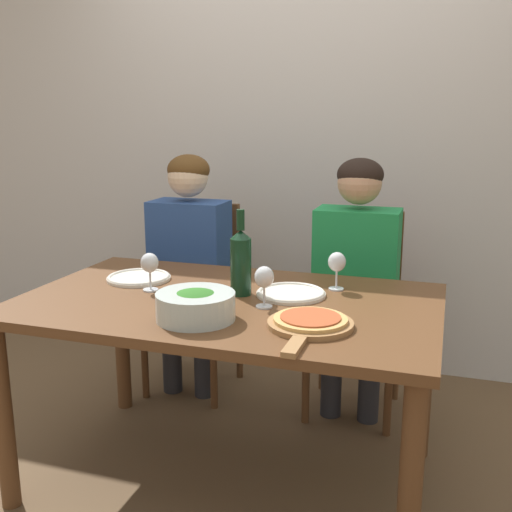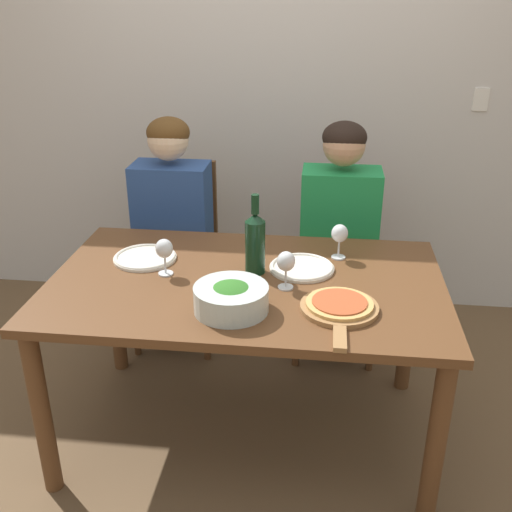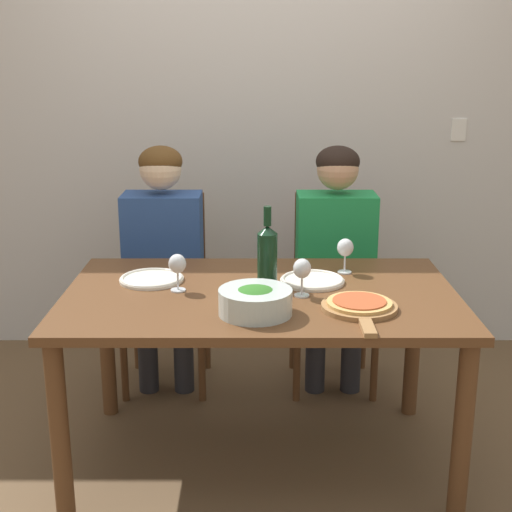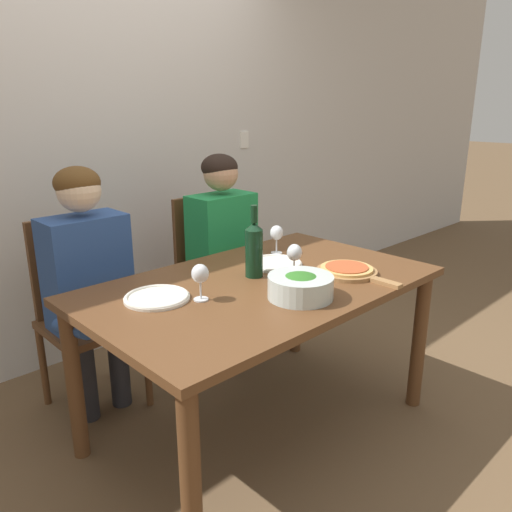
{
  "view_description": "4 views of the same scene",
  "coord_description": "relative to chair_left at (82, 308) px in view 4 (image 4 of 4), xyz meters",
  "views": [
    {
      "loc": [
        0.77,
        -2.0,
        1.41
      ],
      "look_at": [
        0.08,
        0.09,
        0.9
      ],
      "focal_mm": 42.0,
      "sensor_mm": 36.0,
      "label": 1
    },
    {
      "loc": [
        0.29,
        -2.09,
        1.81
      ],
      "look_at": [
        0.02,
        0.12,
        0.8
      ],
      "focal_mm": 42.0,
      "sensor_mm": 36.0,
      "label": 2
    },
    {
      "loc": [
        -0.02,
        -2.66,
        1.66
      ],
      "look_at": [
        -0.02,
        0.07,
        0.88
      ],
      "focal_mm": 50.0,
      "sensor_mm": 36.0,
      "label": 3
    },
    {
      "loc": [
        -1.46,
        -1.48,
        1.5
      ],
      "look_at": [
        -0.01,
        0.02,
        0.87
      ],
      "focal_mm": 35.0,
      "sensor_mm": 36.0,
      "label": 4
    }
  ],
  "objects": [
    {
      "name": "chair_left",
      "position": [
        0.0,
        0.0,
        0.0
      ],
      "size": [
        0.42,
        0.42,
        0.97
      ],
      "color": "brown",
      "rests_on": "ground"
    },
    {
      "name": "wine_glass_left",
      "position": [
        0.15,
        -0.79,
        0.34
      ],
      "size": [
        0.07,
        0.07,
        0.15
      ],
      "color": "silver",
      "rests_on": "dining_table"
    },
    {
      "name": "chair_right",
      "position": [
        0.84,
        0.0,
        0.0
      ],
      "size": [
        0.42,
        0.42,
        0.97
      ],
      "color": "brown",
      "rests_on": "ground"
    },
    {
      "name": "person_woman",
      "position": [
        0.0,
        -0.11,
        0.23
      ],
      "size": [
        0.47,
        0.51,
        1.24
      ],
      "color": "#28282D",
      "rests_on": "ground"
    },
    {
      "name": "wine_bottle",
      "position": [
        0.5,
        -0.73,
        0.36
      ],
      "size": [
        0.08,
        0.08,
        0.33
      ],
      "color": "black",
      "rests_on": "dining_table"
    },
    {
      "name": "wine_glass_centre",
      "position": [
        0.63,
        -0.86,
        0.34
      ],
      "size": [
        0.07,
        0.07,
        0.15
      ],
      "color": "silver",
      "rests_on": "dining_table"
    },
    {
      "name": "broccoli_bowl",
      "position": [
        0.45,
        -1.05,
        0.28
      ],
      "size": [
        0.27,
        0.27,
        0.1
      ],
      "color": "silver",
      "rests_on": "dining_table"
    },
    {
      "name": "person_man",
      "position": [
        0.84,
        -0.11,
        0.23
      ],
      "size": [
        0.47,
        0.51,
        1.24
      ],
      "color": "#28282D",
      "rests_on": "ground"
    },
    {
      "name": "wine_glass_right",
      "position": [
        0.84,
        -0.55,
        0.34
      ],
      "size": [
        0.07,
        0.07,
        0.15
      ],
      "color": "silver",
      "rests_on": "dining_table"
    },
    {
      "name": "back_wall",
      "position": [
        0.47,
        0.52,
        0.83
      ],
      "size": [
        10.0,
        0.06,
        2.7
      ],
      "color": "silver",
      "rests_on": "ground"
    },
    {
      "name": "ground_plane",
      "position": [
        0.47,
        -0.8,
        -0.52
      ],
      "size": [
        40.0,
        40.0,
        0.0
      ],
      "primitive_type": "plane",
      "color": "brown"
    },
    {
      "name": "dinner_plate_right",
      "position": [
        0.69,
        -0.69,
        0.24
      ],
      "size": [
        0.26,
        0.26,
        0.02
      ],
      "color": "silver",
      "rests_on": "dining_table"
    },
    {
      "name": "pizza_on_board",
      "position": [
        0.84,
        -1.01,
        0.25
      ],
      "size": [
        0.28,
        0.42,
        0.04
      ],
      "color": "#9E7042",
      "rests_on": "dining_table"
    },
    {
      "name": "dining_table",
      "position": [
        0.47,
        -0.8,
        0.14
      ],
      "size": [
        1.55,
        0.95,
        0.75
      ],
      "color": "brown",
      "rests_on": "ground"
    },
    {
      "name": "dinner_plate_left",
      "position": [
        0.02,
        -0.66,
        0.24
      ],
      "size": [
        0.26,
        0.26,
        0.02
      ],
      "color": "silver",
      "rests_on": "dining_table"
    }
  ]
}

